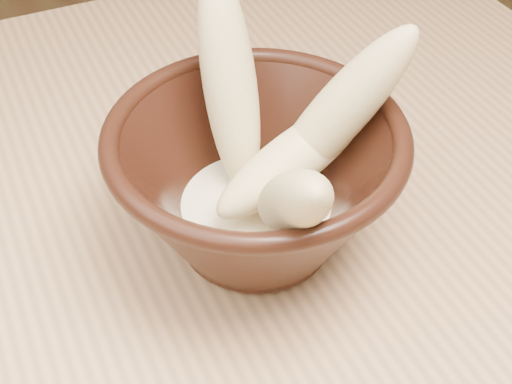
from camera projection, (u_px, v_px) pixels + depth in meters
table at (63, 323)px, 0.62m from camera, size 1.20×0.80×0.75m
bowl at (256, 182)px, 0.53m from camera, size 0.22×0.22×0.12m
milk_puddle at (256, 210)px, 0.55m from camera, size 0.12×0.12×0.02m
banana_upright at (230, 83)px, 0.53m from camera, size 0.05×0.11×0.17m
banana_right at (338, 114)px, 0.52m from camera, size 0.14×0.08×0.16m
banana_across at (294, 158)px, 0.53m from camera, size 0.16×0.08×0.07m
banana_front at (292, 202)px, 0.46m from camera, size 0.07×0.15×0.15m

